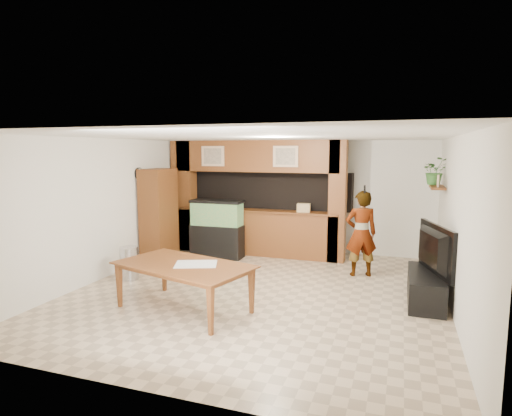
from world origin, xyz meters
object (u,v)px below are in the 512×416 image
at_px(aquarium, 217,229).
at_px(television, 428,249).
at_px(person, 361,234).
at_px(dining_table, 182,288).
at_px(pantry_cabinet, 159,215).

bearing_deg(aquarium, television, -20.95).
xyz_separation_m(person, dining_table, (-2.33, -2.72, -0.46)).
relative_size(aquarium, television, 0.97).
bearing_deg(television, person, 27.22).
xyz_separation_m(aquarium, dining_table, (0.84, -3.15, -0.28)).
bearing_deg(television, dining_table, 97.64).
distance_m(pantry_cabinet, television, 5.43).
xyz_separation_m(pantry_cabinet, television, (5.35, -0.92, -0.14)).
height_order(aquarium, person, person).
xyz_separation_m(pantry_cabinet, dining_table, (1.90, -2.49, -0.64)).
bearing_deg(dining_table, television, 39.91).
bearing_deg(aquarium, dining_table, -75.83).
bearing_deg(dining_table, person, 64.80).
distance_m(pantry_cabinet, aquarium, 1.31).
height_order(pantry_cabinet, television, pantry_cabinet).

